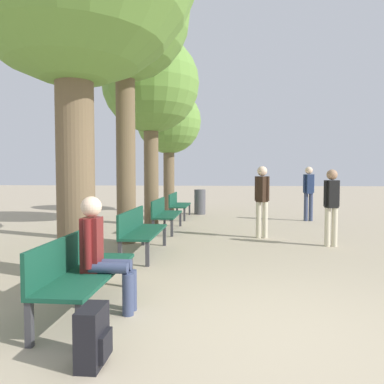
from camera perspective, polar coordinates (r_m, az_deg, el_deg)
name	(u,v)px	position (r m, az deg, el deg)	size (l,w,h in m)	color
ground_plane	(261,334)	(3.78, 10.54, -20.45)	(80.00, 80.00, 0.00)	tan
bench_row_0	(81,267)	(4.29, -16.51, -10.88)	(0.54, 1.81, 0.82)	#144733
bench_row_1	(140,228)	(6.94, -7.97, -5.50)	(0.54, 1.81, 0.82)	#144733
bench_row_2	(164,212)	(9.69, -4.26, -3.09)	(0.54, 1.81, 0.82)	#144733
bench_row_3	(178,203)	(12.47, -2.21, -1.74)	(0.54, 1.81, 0.82)	#144733
tree_row_1	(125,18)	(8.71, -10.23, 24.60)	(2.74, 2.74, 6.18)	brown
tree_row_2	(151,86)	(11.08, -6.30, 15.79)	(2.75, 2.75, 5.40)	brown
tree_row_3	(169,123)	(14.34, -3.56, 10.45)	(2.43, 2.43, 4.66)	brown
person_seated	(102,251)	(4.16, -13.54, -8.70)	(0.58, 0.33, 1.25)	#384260
backpack	(93,337)	(3.21, -14.86, -20.54)	(0.22, 0.34, 0.46)	black
pedestrian_near	(309,190)	(12.17, 17.34, 0.30)	(0.34, 0.27, 1.69)	#384260
pedestrian_mid	(331,202)	(8.10, 20.49, -1.50)	(0.32, 0.23, 1.57)	beige
pedestrian_far	(262,197)	(8.71, 10.62, -0.75)	(0.33, 0.29, 1.65)	beige
trash_bin	(200,202)	(13.54, 1.21, -1.52)	(0.41, 0.41, 0.90)	#4C4C51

